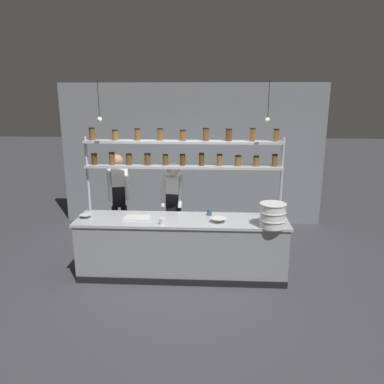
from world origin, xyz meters
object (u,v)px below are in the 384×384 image
object	(u,v)px
prep_bowl_near_left	(86,216)
prep_bowl_center_front	(219,220)
chef_center	(173,204)
chef_left	(119,196)
cutting_board	(137,218)
spice_shelf_unit	(183,157)
serving_cup_by_board	(209,212)
serving_cup_front	(162,221)
container_stack	(273,215)

from	to	relation	value
prep_bowl_near_left	prep_bowl_center_front	world-z (taller)	prep_bowl_center_front
chef_center	prep_bowl_near_left	distance (m)	1.46
chef_left	cutting_board	size ratio (longest dim) A/B	4.42
spice_shelf_unit	prep_bowl_near_left	xyz separation A→B (m)	(-1.48, -0.36, -0.88)
prep_bowl_near_left	spice_shelf_unit	bearing A→B (deg)	13.53
chef_left	serving_cup_by_board	xyz separation A→B (m)	(1.59, -0.63, -0.06)
serving_cup_front	serving_cup_by_board	distance (m)	0.83
prep_bowl_center_front	serving_cup_front	size ratio (longest dim) A/B	2.56
chef_left	container_stack	world-z (taller)	chef_left
serving_cup_by_board	chef_left	bearing A→B (deg)	158.33
cutting_board	serving_cup_front	xyz separation A→B (m)	(0.42, -0.25, 0.03)
prep_bowl_center_front	spice_shelf_unit	bearing A→B (deg)	141.65
spice_shelf_unit	chef_left	world-z (taller)	spice_shelf_unit
spice_shelf_unit	container_stack	distance (m)	1.63
container_stack	serving_cup_by_board	world-z (taller)	container_stack
cutting_board	serving_cup_by_board	size ratio (longest dim) A/B	3.98
chef_center	serving_cup_front	xyz separation A→B (m)	(-0.07, -0.94, 0.01)
container_stack	cutting_board	xyz separation A→B (m)	(-2.00, 0.27, -0.16)
chef_left	prep_bowl_center_front	distance (m)	1.98
chef_center	cutting_board	size ratio (longest dim) A/B	4.16
chef_center	serving_cup_front	bearing A→B (deg)	-84.65
container_stack	prep_bowl_center_front	distance (m)	0.79
container_stack	spice_shelf_unit	bearing A→B (deg)	155.12
chef_left	container_stack	size ratio (longest dim) A/B	4.71
spice_shelf_unit	chef_left	distance (m)	1.50
prep_bowl_center_front	serving_cup_by_board	distance (m)	0.35
prep_bowl_center_front	serving_cup_front	xyz separation A→B (m)	(-0.82, -0.15, 0.01)
prep_bowl_center_front	chef_center	bearing A→B (deg)	133.61
spice_shelf_unit	serving_cup_by_board	size ratio (longest dim) A/B	30.84
spice_shelf_unit	chef_center	distance (m)	0.95
cutting_board	prep_bowl_center_front	world-z (taller)	prep_bowl_center_front
container_stack	serving_cup_front	bearing A→B (deg)	179.23
chef_left	chef_center	bearing A→B (deg)	-26.59
chef_center	container_stack	distance (m)	1.80
cutting_board	prep_bowl_near_left	world-z (taller)	prep_bowl_near_left
spice_shelf_unit	serving_cup_front	distance (m)	1.07
spice_shelf_unit	prep_bowl_near_left	size ratio (longest dim) A/B	16.40
chef_left	serving_cup_front	bearing A→B (deg)	-67.63
chef_left	serving_cup_by_board	bearing A→B (deg)	-38.98
chef_center	serving_cup_by_board	distance (m)	0.78
cutting_board	serving_cup_by_board	distance (m)	1.12
chef_center	prep_bowl_near_left	world-z (taller)	chef_center
container_stack	prep_bowl_near_left	xyz separation A→B (m)	(-2.80, 0.26, -0.15)
serving_cup_front	serving_cup_by_board	size ratio (longest dim) A/B	0.91
container_stack	cutting_board	bearing A→B (deg)	172.38
cutting_board	serving_cup_by_board	xyz separation A→B (m)	(1.10, 0.22, 0.04)
container_stack	chef_center	bearing A→B (deg)	147.61
chef_center	prep_bowl_center_front	distance (m)	1.09
chef_left	container_stack	xyz separation A→B (m)	(2.49, -1.12, 0.06)
serving_cup_front	spice_shelf_unit	bearing A→B (deg)	66.23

